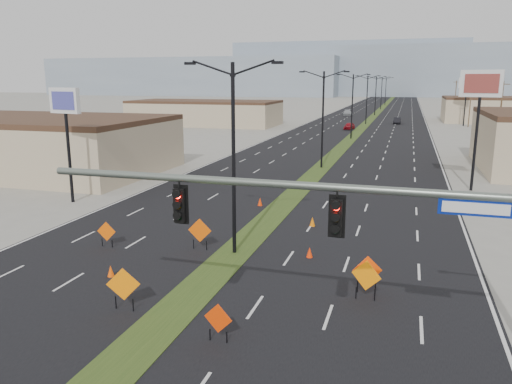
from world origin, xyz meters
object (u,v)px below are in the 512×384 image
(streetlight_6, at_px, (386,90))
(pole_sign_west, at_px, (65,110))
(car_mid, at_px, (397,121))
(signal_mast, at_px, (402,237))
(streetlight_2, at_px, (352,104))
(construction_sign_1, at_px, (123,286))
(car_left, at_px, (349,126))
(car_far, at_px, (347,113))
(construction_sign_5, at_px, (367,272))
(streetlight_3, at_px, (367,98))
(cone_2, at_px, (312,222))
(construction_sign_4, at_px, (366,277))
(pole_sign_east_far, at_px, (467,87))
(pole_sign_east_near, at_px, (480,93))
(cone_1, at_px, (310,252))
(construction_sign_0, at_px, (106,232))
(streetlight_5, at_px, (382,92))
(construction_sign_2, at_px, (200,231))
(construction_sign_3, at_px, (218,320))
(streetlight_4, at_px, (376,94))
(cone_3, at_px, (260,202))
(streetlight_0, at_px, (233,154))
(cone_0, at_px, (111,271))
(streetlight_1, at_px, (323,116))

(streetlight_6, bearing_deg, pole_sign_west, -95.58)
(car_mid, bearing_deg, signal_mast, -87.78)
(streetlight_2, relative_size, construction_sign_1, 5.53)
(car_left, xyz_separation_m, car_far, (-4.87, 38.22, 0.09))
(streetlight_2, relative_size, construction_sign_5, 5.77)
(streetlight_3, relative_size, cone_2, 16.24)
(streetlight_6, distance_m, construction_sign_4, 172.15)
(cone_2, distance_m, pole_sign_east_far, 81.08)
(signal_mast, distance_m, car_mid, 96.88)
(construction_sign_1, relative_size, pole_sign_east_near, 0.18)
(cone_2, bearing_deg, cone_1, -80.90)
(construction_sign_0, bearing_deg, streetlight_5, 82.86)
(construction_sign_2, height_order, pole_sign_west, pole_sign_west)
(car_mid, bearing_deg, car_far, 121.06)
(streetlight_3, distance_m, construction_sign_3, 93.15)
(streetlight_4, distance_m, construction_sign_2, 112.11)
(construction_sign_2, height_order, pole_sign_east_far, pole_sign_east_far)
(cone_3, xyz_separation_m, pole_sign_east_near, (15.61, 10.26, 7.83))
(streetlight_2, height_order, pole_sign_west, streetlight_2)
(streetlight_3, distance_m, construction_sign_2, 84.15)
(streetlight_5, height_order, cone_2, streetlight_5)
(streetlight_0, bearing_deg, construction_sign_0, -171.16)
(signal_mast, distance_m, car_far, 120.56)
(car_mid, xyz_separation_m, construction_sign_4, (0.93, -90.71, 0.37))
(signal_mast, distance_m, cone_3, 23.18)
(cone_0, bearing_deg, car_mid, 83.24)
(streetlight_2, bearing_deg, construction_sign_3, -87.76)
(signal_mast, height_order, construction_sign_1, signal_mast)
(cone_1, xyz_separation_m, cone_3, (-5.62, 9.86, 0.02))
(car_left, distance_m, construction_sign_1, 79.04)
(streetlight_6, bearing_deg, construction_sign_0, -92.42)
(streetlight_1, xyz_separation_m, construction_sign_4, (7.26, -31.95, -4.37))
(pole_sign_west, bearing_deg, car_mid, 85.92)
(signal_mast, xyz_separation_m, construction_sign_0, (-15.70, 8.89, -3.94))
(streetlight_4, bearing_deg, cone_2, -88.33)
(cone_3, bearing_deg, pole_sign_east_far, 74.40)
(construction_sign_2, height_order, cone_3, construction_sign_2)
(streetlight_3, distance_m, pole_sign_east_far, 19.52)
(streetlight_6, relative_size, car_left, 2.64)
(construction_sign_4, distance_m, cone_1, 5.55)
(cone_3, bearing_deg, construction_sign_3, -77.89)
(streetlight_5, distance_m, construction_sign_3, 149.09)
(cone_3, bearing_deg, pole_sign_east_near, 33.32)
(car_left, bearing_deg, cone_3, -82.57)
(cone_0, xyz_separation_m, pole_sign_east_near, (18.52, 25.44, 7.85))
(streetlight_1, relative_size, construction_sign_0, 6.87)
(car_mid, height_order, construction_sign_4, construction_sign_4)
(streetlight_5, relative_size, streetlight_6, 1.00)
(streetlight_3, height_order, streetlight_5, same)
(signal_mast, bearing_deg, car_far, 97.36)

